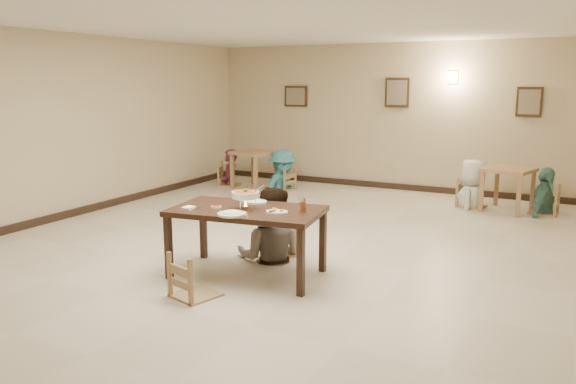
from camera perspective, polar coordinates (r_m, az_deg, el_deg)
The scene contains 31 objects.
floor at distance 7.55m, azimuth -0.98°, elevation -5.91°, with size 10.00×10.00×0.00m, color beige.
ceiling at distance 7.26m, azimuth -1.06°, elevation 17.36°, with size 10.00×10.00×0.00m, color silver.
wall_back at distance 11.89m, azimuth 10.52°, elevation 7.49°, with size 10.00×10.00×0.00m, color #C8B590.
wall_left at distance 9.79m, azimuth -22.26°, elevation 6.13°, with size 10.00×10.00×0.00m, color #C8B590.
baseboard_back at distance 12.03m, azimuth 10.24°, elevation 0.63°, with size 8.00×0.06×0.12m, color black.
baseboard_left at distance 9.98m, azimuth -21.54°, elevation -2.13°, with size 0.06×10.00×0.12m, color black.
picture_a at distance 12.64m, azimuth 0.80°, elevation 9.69°, with size 0.55×0.04×0.45m.
picture_b at distance 11.80m, azimuth 11.02°, elevation 9.88°, with size 0.50×0.04×0.60m.
picture_c at distance 11.36m, azimuth 23.31°, elevation 8.40°, with size 0.45×0.04×0.55m.
wall_sconce at distance 11.54m, azimuth 16.42°, elevation 11.11°, with size 0.16×0.05×0.22m, color #FFD88C.
main_table at distance 6.43m, azimuth -4.21°, elevation -2.38°, with size 1.81×1.17×0.79m.
chair_far at distance 7.16m, azimuth -1.28°, elevation -3.27°, with size 0.41×0.41×0.86m.
chair_near at distance 5.92m, azimuth -9.47°, elevation -6.29°, with size 0.43×0.43×0.91m.
main_diner at distance 7.00m, azimuth -1.84°, elevation 0.49°, with size 0.89×0.70×1.84m, color gray.
curry_warmer at distance 6.34m, azimuth -4.35°, elevation -0.29°, with size 0.35×0.31×0.28m.
rice_plate_far at distance 6.71m, azimuth -3.44°, elevation -0.95°, with size 0.31×0.31×0.07m.
rice_plate_near at distance 6.10m, azimuth -5.75°, elevation -2.20°, with size 0.31×0.31×0.07m.
fried_plate at distance 6.16m, azimuth -1.15°, elevation -1.97°, with size 0.25×0.25×0.06m.
chili_dish at distance 6.48m, azimuth -7.31°, elevation -1.49°, with size 0.12×0.12×0.02m.
napkin_cutlery at distance 6.45m, azimuth -10.04°, elevation -1.60°, with size 0.14×0.22×0.03m.
drink_glass at distance 6.20m, azimuth 1.48°, elevation -1.38°, with size 0.08×0.08×0.16m.
bg_table_left at distance 11.83m, azimuth -3.44°, elevation 3.47°, with size 0.92×0.92×0.78m.
bg_table_right at distance 10.40m, azimuth 21.48°, elevation 1.54°, with size 0.93×0.93×0.76m.
bg_chair_ll at distance 12.21m, azimuth -5.97°, elevation 2.91°, with size 0.45×0.45×0.97m.
bg_chair_lr at distance 11.61m, azimuth -0.51°, elevation 2.32°, with size 0.41×0.41×0.88m.
bg_chair_rl at distance 10.56m, azimuth 18.27°, elevation 1.17°, with size 0.46×0.46×0.98m.
bg_chair_rr at distance 10.46m, azimuth 24.68°, elevation 0.50°, with size 0.44×0.44×0.94m.
bg_diner_a at distance 12.17m, azimuth -6.00°, elevation 4.34°, with size 0.58×0.38×1.58m, color maroon.
bg_diner_b at distance 11.56m, azimuth -0.51°, elevation 4.36°, with size 1.10×0.63×1.71m, color teal.
bg_diner_c at distance 10.50m, azimuth 18.40°, elevation 3.15°, with size 0.84×0.55×1.72m, color silver.
bg_diner_d at distance 10.41m, azimuth 24.83°, elevation 2.30°, with size 0.94×0.39×1.60m, color #549082.
Camera 1 is at (3.41, -6.37, 2.21)m, focal length 35.00 mm.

